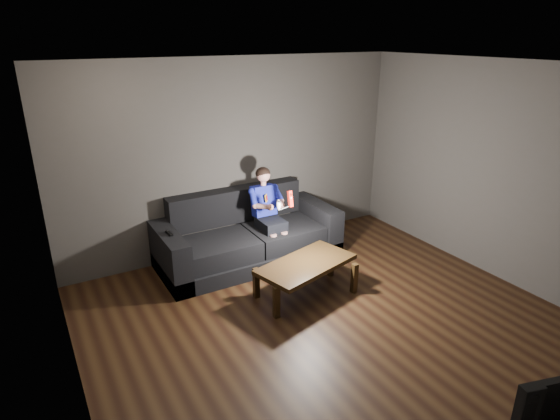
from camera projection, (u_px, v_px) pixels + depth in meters
floor at (340, 332)px, 4.96m from camera, size 5.00×5.00×0.00m
back_wall at (237, 157)px, 6.50m from camera, size 5.00×0.04×2.70m
left_wall at (65, 278)px, 3.31m from camera, size 0.04×5.00×2.70m
right_wall at (512, 176)px, 5.64m from camera, size 0.04×5.00×2.70m
ceiling at (355, 67)px, 3.99m from camera, size 5.00×5.00×0.02m
sofa at (248, 240)px, 6.43m from camera, size 2.45×1.06×0.95m
child at (268, 206)px, 6.33m from camera, size 0.47×0.58×1.16m
wii_remote_red at (290, 199)px, 5.93m from camera, size 0.06×0.08×0.21m
nunchuk_white at (279, 205)px, 5.88m from camera, size 0.08×0.10×0.14m
wii_remote_black at (169, 233)px, 5.71m from camera, size 0.05×0.16×0.03m
coffee_table at (306, 267)px, 5.54m from camera, size 1.31×0.88×0.43m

